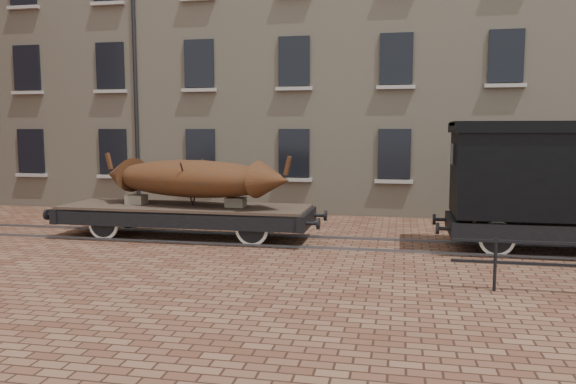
# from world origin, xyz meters

# --- Properties ---
(ground) EXTENTS (90.00, 90.00, 0.00)m
(ground) POSITION_xyz_m (0.00, 0.00, 0.00)
(ground) COLOR #512F20
(warehouse_cream) EXTENTS (40.00, 10.19, 14.00)m
(warehouse_cream) POSITION_xyz_m (3.00, 9.99, 7.00)
(warehouse_cream) COLOR tan
(warehouse_cream) RESTS_ON ground
(rail_track) EXTENTS (30.00, 1.52, 0.06)m
(rail_track) POSITION_xyz_m (0.00, 0.00, 0.03)
(rail_track) COLOR #59595E
(rail_track) RESTS_ON ground
(flatcar_wagon) EXTENTS (7.77, 2.11, 1.17)m
(flatcar_wagon) POSITION_xyz_m (-4.65, 0.00, 0.73)
(flatcar_wagon) COLOR #47392F
(flatcar_wagon) RESTS_ON ground
(iron_boat) EXTENTS (5.88, 2.56, 1.44)m
(iron_boat) POSITION_xyz_m (-4.42, 0.00, 1.68)
(iron_boat) COLOR #4E260E
(iron_boat) RESTS_ON flatcar_wagon
(goods_van) EXTENTS (6.22, 2.27, 3.22)m
(goods_van) POSITION_xyz_m (5.21, 0.00, 2.02)
(goods_van) COLOR black
(goods_van) RESTS_ON ground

